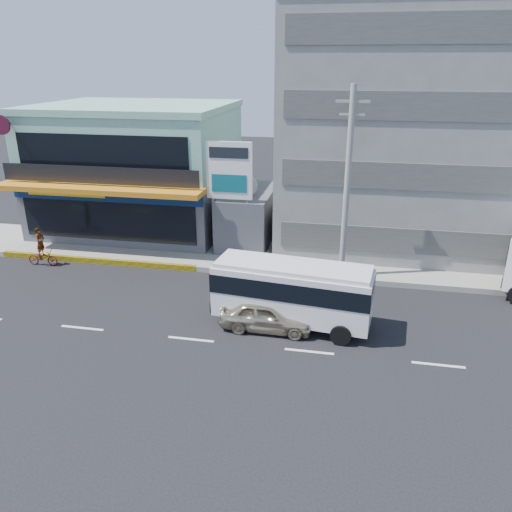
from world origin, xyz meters
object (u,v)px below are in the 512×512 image
Objects in this scene: shop_building at (139,171)px; satellite_dish at (245,194)px; billboard at (229,177)px; motorcycle_rider at (42,253)px; concrete_building at (418,131)px; minibus at (292,289)px; utility_pole_near at (347,186)px; sedan at (267,315)px.

shop_building reaches higher than satellite_dish.
billboard reaches higher than motorcycle_rider.
concrete_building reaches higher than shop_building.
shop_building reaches higher than motorcycle_rider.
satellite_dish is at bearing -158.20° from concrete_building.
minibus is at bearing -57.51° from billboard.
motorcycle_rider is at bearing -157.30° from concrete_building.
minibus is at bearing -110.80° from utility_pole_near.
motorcycle_rider is at bearing -110.52° from shop_building.
satellite_dish reaches higher than motorcycle_rider.
sedan is at bearing -18.96° from motorcycle_rider.
concrete_building is 7.06× the size of motorcycle_rider.
utility_pole_near reaches higher than satellite_dish.
satellite_dish is 0.22× the size of billboard.
billboard is at bearing 164.52° from utility_pole_near.
billboard reaches higher than satellite_dish.
concrete_building is 16.46m from sedan.
concrete_building is 8.79m from utility_pole_near.
billboard is (7.50, -4.75, 0.93)m from shop_building.
utility_pole_near is 17.48m from motorcycle_rider.
satellite_dish is 0.15× the size of utility_pole_near.
billboard is (-0.50, -1.80, 1.35)m from satellite_dish.
sedan is (-3.00, -5.90, -4.45)m from utility_pole_near.
billboard is at bearing 25.13° from sedan.
shop_building is at bearing 135.46° from minibus.
utility_pole_near is (-4.00, -7.60, -1.85)m from concrete_building.
concrete_building reaches higher than motorcycle_rider.
billboard is at bearing 15.79° from motorcycle_rider.
billboard is 6.75m from utility_pole_near.
concrete_building is at bearing 65.00° from minibus.
shop_building is at bearing 154.94° from utility_pole_near.
shop_building is 18.28m from concrete_building.
minibus is (-2.00, -5.26, -3.43)m from utility_pole_near.
shop_building is at bearing 42.16° from sedan.
shop_building reaches higher than minibus.
billboard is 0.69× the size of utility_pole_near.
shop_building is 15.50m from utility_pole_near.
sedan is (-1.00, -0.64, -1.02)m from minibus.
motorcycle_rider is (-16.87, -1.13, -4.40)m from utility_pole_near.
minibus is (4.00, -8.86, -1.86)m from satellite_dish.
satellite_dish is at bearing -20.21° from shop_building.
sedan is (3.00, -9.50, -2.88)m from satellite_dish.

